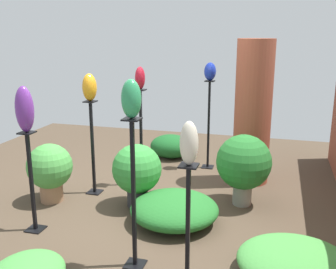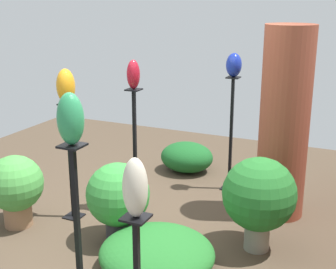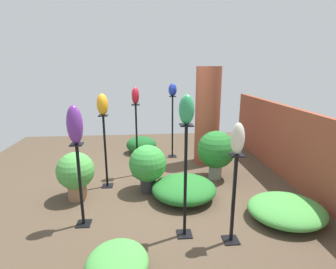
% 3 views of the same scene
% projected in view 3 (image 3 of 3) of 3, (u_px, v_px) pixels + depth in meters
% --- Properties ---
extents(ground_plane, '(8.00, 8.00, 0.00)m').
position_uv_depth(ground_plane, '(156.00, 187.00, 4.92)').
color(ground_plane, '#4C3D2D').
extents(brick_wall_back, '(5.60, 0.12, 1.45)m').
position_uv_depth(brick_wall_back, '(294.00, 147.00, 4.97)').
color(brick_wall_back, brown).
rests_on(brick_wall_back, ground).
extents(brick_pillar, '(0.56, 0.56, 2.21)m').
position_uv_depth(brick_pillar, '(207.00, 116.00, 5.95)').
color(brick_pillar, brown).
rests_on(brick_pillar, ground).
extents(pedestal_jade, '(0.20, 0.20, 1.53)m').
position_uv_depth(pedestal_jade, '(185.00, 187.00, 3.36)').
color(pedestal_jade, black).
rests_on(pedestal_jade, ground).
extents(pedestal_amber, '(0.20, 0.20, 1.37)m').
position_uv_depth(pedestal_amber, '(106.00, 155.00, 4.81)').
color(pedestal_amber, black).
rests_on(pedestal_amber, ground).
extents(pedestal_ivory, '(0.20, 0.20, 1.19)m').
position_uv_depth(pedestal_ivory, '(233.00, 203.00, 3.28)').
color(pedestal_ivory, black).
rests_on(pedestal_ivory, ground).
extents(pedestal_violet, '(0.20, 0.20, 1.21)m').
position_uv_depth(pedestal_violet, '(81.00, 189.00, 3.63)').
color(pedestal_violet, black).
rests_on(pedestal_violet, ground).
extents(pedestal_cobalt, '(0.20, 0.20, 1.52)m').
position_uv_depth(pedestal_cobalt, '(172.00, 129.00, 6.42)').
color(pedestal_cobalt, black).
rests_on(pedestal_cobalt, ground).
extents(pedestal_ruby, '(0.20, 0.20, 1.48)m').
position_uv_depth(pedestal_ruby, '(137.00, 143.00, 5.32)').
color(pedestal_ruby, black).
rests_on(pedestal_ruby, ground).
extents(art_vase_jade, '(0.18, 0.19, 0.36)m').
position_uv_depth(art_vase_jade, '(187.00, 110.00, 3.11)').
color(art_vase_jade, '#2D9356').
rests_on(art_vase_jade, pedestal_jade).
extents(art_vase_amber, '(0.22, 0.20, 0.38)m').
position_uv_depth(art_vase_amber, '(102.00, 104.00, 4.57)').
color(art_vase_amber, orange).
rests_on(art_vase_amber, pedestal_amber).
extents(art_vase_ivory, '(0.15, 0.16, 0.39)m').
position_uv_depth(art_vase_ivory, '(238.00, 139.00, 3.06)').
color(art_vase_ivory, beige).
rests_on(art_vase_ivory, pedestal_ivory).
extents(art_vase_violet, '(0.20, 0.21, 0.52)m').
position_uv_depth(art_vase_violet, '(75.00, 125.00, 3.40)').
color(art_vase_violet, '#6B2D8C').
rests_on(art_vase_violet, pedestal_violet).
extents(art_vase_cobalt, '(0.21, 0.20, 0.30)m').
position_uv_depth(art_vase_cobalt, '(173.00, 90.00, 6.18)').
color(art_vase_cobalt, '#192D9E').
rests_on(art_vase_cobalt, pedestal_cobalt).
extents(art_vase_ruby, '(0.16, 0.15, 0.33)m').
position_uv_depth(art_vase_ruby, '(135.00, 96.00, 5.08)').
color(art_vase_ruby, maroon).
rests_on(art_vase_ruby, pedestal_ruby).
extents(potted_plant_front_left, '(0.74, 0.74, 0.98)m').
position_uv_depth(potted_plant_front_left, '(216.00, 150.00, 5.18)').
color(potted_plant_front_left, gray).
rests_on(potted_plant_front_left, ground).
extents(potted_plant_mid_left, '(0.63, 0.63, 0.82)m').
position_uv_depth(potted_plant_mid_left, '(76.00, 172.00, 4.40)').
color(potted_plant_mid_left, '#936B4C').
rests_on(potted_plant_mid_left, ground).
extents(potted_plant_mid_right, '(0.66, 0.66, 0.86)m').
position_uv_depth(potted_plant_mid_right, '(148.00, 165.00, 4.66)').
color(potted_plant_mid_right, '#2D2D33').
rests_on(potted_plant_mid_right, ground).
extents(foliage_bed_east, '(0.77, 0.68, 0.28)m').
position_uv_depth(foliage_bed_east, '(117.00, 263.00, 2.83)').
color(foliage_bed_east, '#479942').
rests_on(foliage_bed_east, ground).
extents(foliage_bed_west, '(1.07, 1.10, 0.35)m').
position_uv_depth(foliage_bed_west, '(184.00, 189.00, 4.47)').
color(foliage_bed_west, '#236B28').
rests_on(foliage_bed_west, ground).
extents(foliage_bed_center, '(0.68, 0.78, 0.43)m').
position_uv_depth(foliage_bed_center, '(141.00, 145.00, 6.84)').
color(foliage_bed_center, '#195923').
rests_on(foliage_bed_center, ground).
extents(foliage_bed_rear, '(1.02, 1.13, 0.31)m').
position_uv_depth(foliage_bed_rear, '(286.00, 210.00, 3.86)').
color(foliage_bed_rear, '#479942').
rests_on(foliage_bed_rear, ground).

